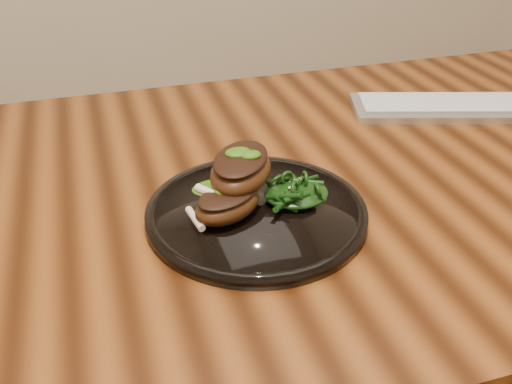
% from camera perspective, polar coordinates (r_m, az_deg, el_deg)
% --- Properties ---
extents(desk, '(1.60, 0.80, 0.75)m').
position_cam_1_polar(desk, '(0.86, 1.38, -3.30)').
color(desk, black).
rests_on(desk, ground).
extents(plate, '(0.28, 0.28, 0.02)m').
position_cam_1_polar(plate, '(0.72, 0.05, -2.05)').
color(plate, black).
rests_on(plate, desk).
extents(lamb_chop_front, '(0.11, 0.10, 0.04)m').
position_cam_1_polar(lamb_chop_front, '(0.69, -2.92, -1.14)').
color(lamb_chop_front, '#3C1D0B').
rests_on(lamb_chop_front, plate).
extents(lamb_chop_back, '(0.12, 0.14, 0.05)m').
position_cam_1_polar(lamb_chop_back, '(0.71, -1.56, 2.33)').
color(lamb_chop_back, '#3C1D0B').
rests_on(lamb_chop_back, plate).
extents(herb_smear, '(0.07, 0.05, 0.00)m').
position_cam_1_polar(herb_smear, '(0.76, -3.81, 0.48)').
color(herb_smear, '#1E4907').
rests_on(herb_smear, plate).
extents(greens_heap, '(0.08, 0.08, 0.03)m').
position_cam_1_polar(greens_heap, '(0.73, 4.05, 0.25)').
color(greens_heap, black).
rests_on(greens_heap, plate).
extents(keyboard, '(0.40, 0.22, 0.02)m').
position_cam_1_polar(keyboard, '(1.08, 19.78, 8.04)').
color(keyboard, silver).
rests_on(keyboard, desk).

